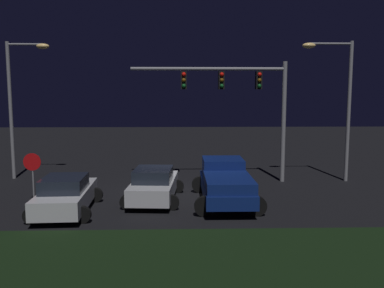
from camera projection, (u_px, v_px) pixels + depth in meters
The scene contains 9 objects.
ground_plane at pixel (166, 194), 19.61m from camera, with size 80.00×80.00×0.00m, color black.
grass_median at pixel (155, 262), 11.52m from camera, with size 20.19×5.30×0.10m, color black.
pickup_truck at pixel (225, 180), 18.00m from camera, with size 2.88×5.41×1.80m.
car_sedan at pixel (66, 195), 16.43m from camera, with size 2.61×4.47×1.51m.
car_sedan_far at pixel (154, 185), 18.24m from camera, with size 2.69×4.52×1.51m.
traffic_signal_gantry at pixel (239, 92), 21.74m from camera, with size 8.32×0.56×6.50m.
street_lamp_left at pixel (19, 93), 22.62m from camera, with size 2.38×0.44×7.63m.
street_lamp_right at pixel (339, 93), 21.94m from camera, with size 2.75×0.44×7.58m.
stop_sign at pixel (32, 168), 17.69m from camera, with size 0.76×0.08×2.23m.
Camera 1 is at (0.71, -19.20, 4.77)m, focal length 38.11 mm.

